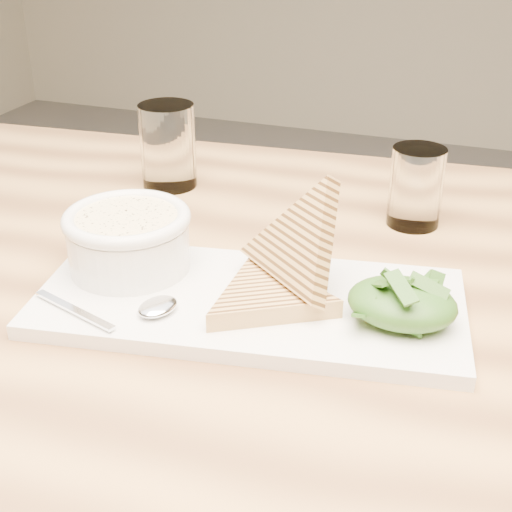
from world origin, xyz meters
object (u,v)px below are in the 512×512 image
(table_top, at_px, (197,294))
(glass_near, at_px, (168,146))
(soup_bowl, at_px, (129,246))
(glass_far, at_px, (416,187))
(platter, at_px, (249,303))

(table_top, xyz_separation_m, glass_near, (-0.14, 0.23, 0.08))
(glass_near, bearing_deg, soup_bowl, -72.97)
(table_top, xyz_separation_m, glass_far, (0.20, 0.22, 0.07))
(platter, xyz_separation_m, glass_far, (0.12, 0.26, 0.04))
(table_top, relative_size, glass_far, 13.23)
(table_top, bearing_deg, glass_far, 47.76)
(soup_bowl, relative_size, glass_near, 1.10)
(table_top, distance_m, platter, 0.09)
(table_top, height_order, platter, platter)
(table_top, height_order, soup_bowl, soup_bowl)
(glass_near, bearing_deg, platter, -51.23)
(platter, bearing_deg, glass_far, 64.59)
(platter, bearing_deg, glass_near, 128.77)
(soup_bowl, bearing_deg, glass_near, 107.03)
(soup_bowl, distance_m, glass_far, 0.36)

